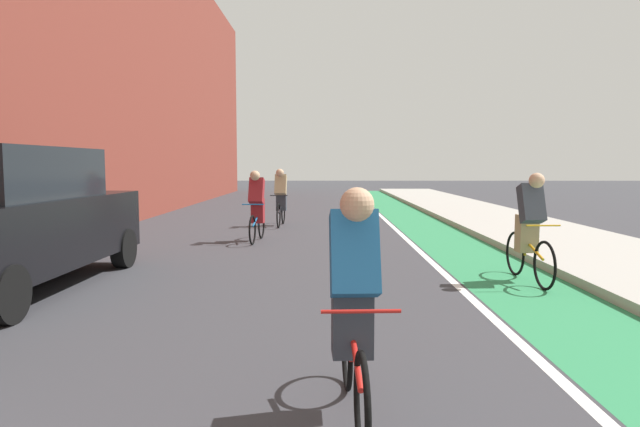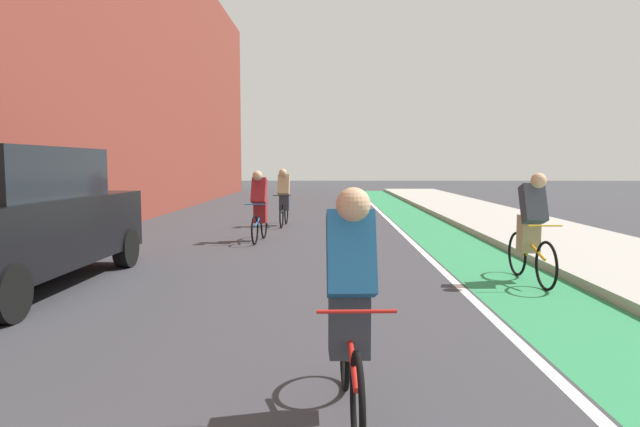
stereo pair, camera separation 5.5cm
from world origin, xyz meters
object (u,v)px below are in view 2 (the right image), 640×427
Objects in this scene: cyclist_mid at (532,228)px; cyclist_trailing at (259,206)px; cyclist_far at (284,197)px; parked_suv_black at (14,217)px; cyclist_lead at (350,304)px.

cyclist_mid reaches higher than cyclist_trailing.
cyclist_mid reaches higher than cyclist_far.
parked_suv_black reaches higher than cyclist_mid.
parked_suv_black is 5.96m from cyclist_lead.
cyclist_lead is 8.97m from cyclist_trailing.
parked_suv_black is at bearing 139.24° from cyclist_lead.
parked_suv_black is at bearing -175.34° from cyclist_mid.
cyclist_trailing is at bearing 60.38° from parked_suv_black.
cyclist_trailing is at bearing 101.02° from cyclist_lead.
parked_suv_black is 5.66m from cyclist_trailing.
cyclist_far is at bearing 119.55° from cyclist_mid.
cyclist_far is at bearing 69.15° from parked_suv_black.
parked_suv_black reaches higher than cyclist_lead.
cyclist_far is at bearing 84.73° from cyclist_trailing.
cyclist_lead is 0.99× the size of cyclist_far.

